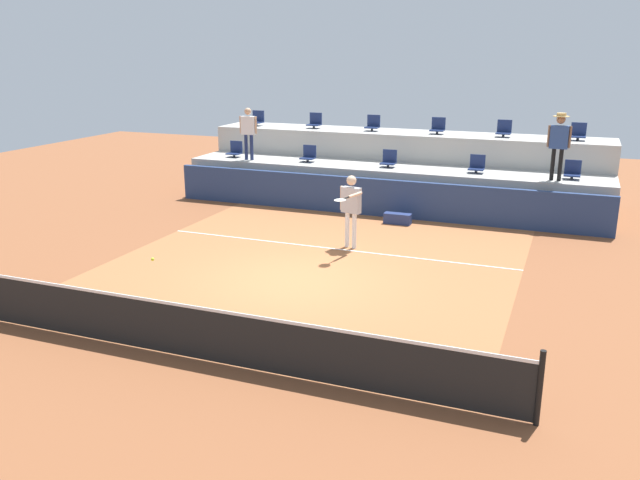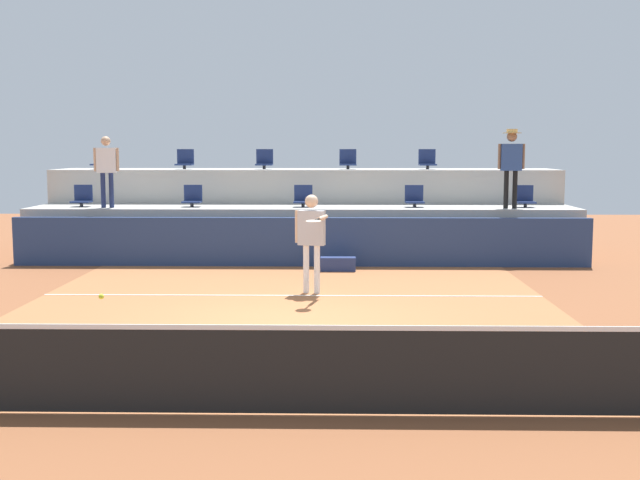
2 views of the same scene
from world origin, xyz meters
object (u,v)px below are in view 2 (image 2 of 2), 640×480
(stadium_chair_upper_far_right, at_px, (511,161))
(tennis_ball, at_px, (101,297))
(stadium_chair_lower_center, at_px, (303,198))
(stadium_chair_lower_far_left, at_px, (82,198))
(tennis_player, at_px, (311,233))
(stadium_chair_lower_right, at_px, (414,198))
(stadium_chair_lower_far_right, at_px, (525,198))
(stadium_chair_upper_mid_left, at_px, (264,161))
(spectator_in_white, at_px, (106,165))
(spectator_with_hat, at_px, (511,159))
(stadium_chair_upper_mid_right, at_px, (348,161))
(stadium_chair_upper_right, at_px, (427,161))
(equipment_bag, at_px, (338,264))
(stadium_chair_upper_far_left, at_px, (101,161))
(stadium_chair_upper_left, at_px, (185,161))
(stadium_chair_lower_left, at_px, (192,198))

(stadium_chair_upper_far_right, bearing_deg, tennis_ball, -123.98)
(stadium_chair_lower_center, bearing_deg, stadium_chair_lower_far_left, 180.00)
(tennis_player, bearing_deg, tennis_ball, -117.99)
(stadium_chair_lower_right, relative_size, tennis_player, 0.29)
(stadium_chair_lower_right, height_order, stadium_chair_lower_far_right, same)
(stadium_chair_upper_mid_left, distance_m, tennis_ball, 11.20)
(stadium_chair_lower_far_right, relative_size, stadium_chair_upper_far_right, 1.00)
(spectator_in_white, bearing_deg, tennis_ball, -74.48)
(stadium_chair_upper_mid_left, bearing_deg, spectator_with_hat, -20.22)
(stadium_chair_upper_mid_right, distance_m, stadium_chair_upper_right, 2.06)
(stadium_chair_upper_mid_left, relative_size, stadium_chair_upper_mid_right, 1.00)
(tennis_player, bearing_deg, stadium_chair_lower_right, 63.29)
(equipment_bag, bearing_deg, stadium_chair_lower_far_left, 162.64)
(stadium_chair_lower_center, xyz_separation_m, stadium_chair_upper_mid_right, (1.09, 1.80, 0.85))
(stadium_chair_lower_far_right, bearing_deg, stadium_chair_lower_center, 180.00)
(stadium_chair_upper_far_left, height_order, stadium_chair_upper_right, same)
(stadium_chair_upper_mid_left, bearing_deg, tennis_ball, -95.42)
(stadium_chair_lower_far_left, xyz_separation_m, stadium_chair_upper_right, (8.47, 1.80, 0.85))
(tennis_ball, height_order, equipment_bag, tennis_ball)
(stadium_chair_lower_center, relative_size, stadium_chair_upper_left, 1.00)
(stadium_chair_upper_mid_left, xyz_separation_m, equipment_bag, (1.91, -3.72, -2.16))
(spectator_with_hat, bearing_deg, stadium_chair_lower_center, 175.47)
(stadium_chair_lower_far_right, xyz_separation_m, spectator_in_white, (-9.87, -0.38, 0.79))
(stadium_chair_upper_left, xyz_separation_m, spectator_with_hat, (8.01, -2.18, 0.08))
(tennis_player, distance_m, tennis_ball, 5.27)
(tennis_player, height_order, spectator_with_hat, spectator_with_hat)
(stadium_chair_lower_left, bearing_deg, stadium_chair_upper_far_right, 12.72)
(stadium_chair_lower_right, distance_m, spectator_in_white, 7.30)
(stadium_chair_lower_right, height_order, stadium_chair_upper_right, stadium_chair_upper_right)
(stadium_chair_lower_right, height_order, stadium_chair_upper_far_left, stadium_chair_upper_far_left)
(stadium_chair_lower_left, bearing_deg, tennis_player, -56.94)
(tennis_ball, xyz_separation_m, equipment_bag, (2.96, 7.33, -0.67))
(stadium_chair_lower_center, distance_m, tennis_ball, 9.52)
(stadium_chair_upper_far_left, bearing_deg, stadium_chair_lower_right, -12.65)
(stadium_chair_lower_left, distance_m, stadium_chair_lower_far_right, 7.93)
(stadium_chair_upper_far_left, bearing_deg, stadium_chair_upper_right, 0.00)
(spectator_with_hat, bearing_deg, tennis_ball, -128.20)
(stadium_chair_upper_far_left, distance_m, spectator_in_white, 2.32)
(stadium_chair_lower_far_left, bearing_deg, tennis_ball, -71.02)
(stadium_chair_lower_left, bearing_deg, spectator_in_white, -168.80)
(stadium_chair_lower_center, xyz_separation_m, stadium_chair_upper_left, (-3.16, 1.80, 0.85))
(stadium_chair_lower_center, distance_m, stadium_chair_upper_far_right, 5.68)
(stadium_chair_upper_mid_right, xyz_separation_m, stadium_chair_upper_far_right, (4.22, 0.00, 0.00))
(stadium_chair_lower_far_left, xyz_separation_m, spectator_in_white, (0.72, -0.38, 0.79))
(stadium_chair_upper_left, relative_size, equipment_bag, 0.68)
(spectator_with_hat, bearing_deg, stadium_chair_upper_far_left, 167.93)
(stadium_chair_lower_left, xyz_separation_m, stadium_chair_upper_left, (-0.51, 1.80, 0.85))
(stadium_chair_upper_far_right, bearing_deg, spectator_with_hat, -102.11)
(stadium_chair_upper_right, bearing_deg, stadium_chair_upper_mid_left, 180.00)
(stadium_chair_lower_left, bearing_deg, stadium_chair_upper_right, 17.20)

